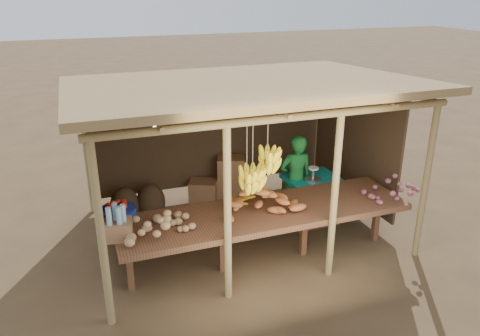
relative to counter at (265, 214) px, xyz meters
name	(u,v)px	position (x,y,z in m)	size (l,w,h in m)	color
ground	(240,231)	(0.00, 0.95, -0.74)	(60.00, 60.00, 0.00)	brown
stall_structure	(236,109)	(-0.02, 1.07, 1.19)	(4.70, 3.50, 2.43)	#9B8250
counter	(265,214)	(0.00, 0.00, 0.00)	(3.90, 1.05, 0.80)	brown
potato_heap	(157,220)	(-1.45, -0.14, 0.25)	(1.02, 0.61, 0.37)	tan
sweet_potato_heap	(259,199)	(-0.09, 0.00, 0.24)	(1.08, 0.65, 0.36)	#C26832
onion_heap	(395,184)	(1.90, -0.20, 0.24)	(0.77, 0.46, 0.35)	#A55061
banana_pile	(255,187)	(0.02, 0.40, 0.23)	(0.52, 0.31, 0.34)	yellow
tomato_basin	(118,213)	(-1.84, 0.40, 0.16)	(0.45, 0.45, 0.24)	navy
bottle_box	(117,225)	(-1.90, -0.07, 0.23)	(0.38, 0.32, 0.43)	#936542
vendor	(296,180)	(0.93, 0.95, -0.01)	(0.53, 0.35, 1.45)	#176929
tarp_crate	(311,198)	(1.19, 0.88, -0.34)	(0.84, 0.72, 0.98)	brown
carton_stack	(222,182)	(0.10, 2.15, -0.41)	(1.08, 0.51, 0.75)	#936542
burlap_sacks	(138,201)	(-1.40, 1.98, -0.46)	(0.90, 0.47, 0.64)	#4C3723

